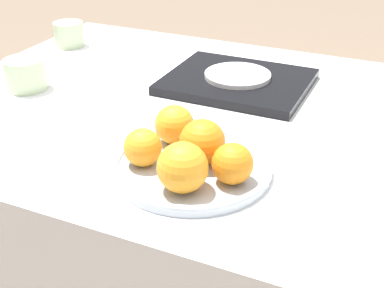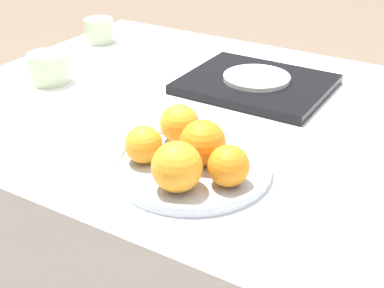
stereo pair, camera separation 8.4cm
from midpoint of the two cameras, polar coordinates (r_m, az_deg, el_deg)
name	(u,v)px [view 1 (the left image)]	position (r m, az deg, el deg)	size (l,w,h in m)	color
table	(265,270)	(1.24, 5.87, -13.33)	(1.45, 0.85, 0.74)	white
fruit_platter	(192,166)	(0.86, -2.80, -2.44)	(0.26, 0.26, 0.02)	#B2BCC6
orange_0	(202,142)	(0.85, -1.74, 0.12)	(0.07, 0.07, 0.07)	orange
orange_1	(143,147)	(0.85, -8.10, -0.42)	(0.06, 0.06, 0.06)	orange
orange_2	(174,125)	(0.91, -4.54, 2.01)	(0.07, 0.07, 0.07)	orange
orange_3	(233,164)	(0.80, 1.39, -2.21)	(0.06, 0.06, 0.06)	orange
orange_4	(183,168)	(0.78, -4.11, -2.62)	(0.08, 0.08, 0.08)	orange
serving_tray	(237,82)	(1.18, 2.83, 6.61)	(0.31, 0.26, 0.02)	black
side_plate	(238,75)	(1.18, 2.85, 7.28)	(0.15, 0.15, 0.01)	silver
cup_1	(25,74)	(1.23, -19.25, 7.01)	(0.09, 0.09, 0.07)	#B7CC9E
cup_2	(69,34)	(1.49, -14.61, 11.24)	(0.08, 0.08, 0.06)	#B7CC9E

